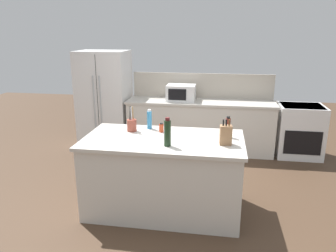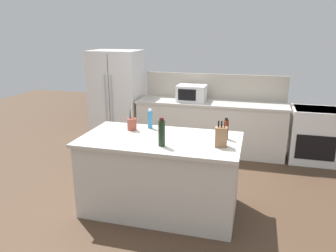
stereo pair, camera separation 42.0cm
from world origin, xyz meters
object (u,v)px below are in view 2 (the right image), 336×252
at_px(microwave, 192,93).
at_px(vinegar_bottle, 226,129).
at_px(refrigerator, 117,98).
at_px(utensil_crock, 132,124).
at_px(knife_block, 221,137).
at_px(wine_bottle, 162,133).
at_px(range_oven, 313,135).
at_px(dish_soap_bottle, 150,119).
at_px(spice_jar_paprika, 161,128).

height_order(microwave, vinegar_bottle, microwave).
distance_m(refrigerator, utensil_crock, 2.31).
height_order(knife_block, wine_bottle, wine_bottle).
relative_size(refrigerator, knife_block, 6.24).
height_order(range_oven, wine_bottle, wine_bottle).
bearing_deg(knife_block, vinegar_bottle, 78.64).
bearing_deg(range_oven, utensil_crock, -141.68).
bearing_deg(knife_block, dish_soap_bottle, 148.14).
bearing_deg(wine_bottle, knife_block, 13.33).
distance_m(range_oven, vinegar_bottle, 2.48).
relative_size(microwave, vinegar_bottle, 2.01).
distance_m(spice_jar_paprika, vinegar_bottle, 0.82).
distance_m(spice_jar_paprika, dish_soap_bottle, 0.23).
xyz_separation_m(utensil_crock, vinegar_bottle, (1.20, -0.04, 0.04)).
xyz_separation_m(range_oven, vinegar_bottle, (-1.31, -2.02, 0.59)).
height_order(microwave, knife_block, knife_block).
xyz_separation_m(microwave, wine_bottle, (0.15, -2.45, 0.01)).
relative_size(utensil_crock, spice_jar_paprika, 2.73).
distance_m(spice_jar_paprika, wine_bottle, 0.53).
relative_size(vinegar_bottle, wine_bottle, 0.79).
distance_m(utensil_crock, wine_bottle, 0.72).
relative_size(range_oven, dish_soap_bottle, 3.59).
distance_m(refrigerator, dish_soap_bottle, 2.29).
relative_size(refrigerator, utensil_crock, 5.65).
bearing_deg(spice_jar_paprika, knife_block, -23.52).
distance_m(refrigerator, microwave, 1.49).
bearing_deg(range_oven, knife_block, -120.03).
bearing_deg(microwave, utensil_crock, -101.03).
distance_m(refrigerator, vinegar_bottle, 3.09).
bearing_deg(refrigerator, vinegar_bottle, -42.13).
xyz_separation_m(range_oven, dish_soap_bottle, (-2.30, -1.83, 0.59)).
height_order(knife_block, dish_soap_bottle, knife_block).
xyz_separation_m(refrigerator, spice_jar_paprika, (1.47, -2.01, 0.09)).
relative_size(utensil_crock, wine_bottle, 0.99).
xyz_separation_m(spice_jar_paprika, wine_bottle, (0.16, -0.50, 0.10)).
xyz_separation_m(range_oven, microwave, (-2.12, 0.00, 0.61)).
relative_size(microwave, utensil_crock, 1.60).
bearing_deg(wine_bottle, vinegar_bottle, 33.24).
bearing_deg(knife_block, microwave, 102.67).
height_order(range_oven, microwave, microwave).
bearing_deg(spice_jar_paprika, refrigerator, 126.23).
bearing_deg(utensil_crock, spice_jar_paprika, 2.97).
xyz_separation_m(range_oven, wine_bottle, (-1.97, -2.45, 0.63)).
bearing_deg(refrigerator, spice_jar_paprika, -53.77).
bearing_deg(microwave, dish_soap_bottle, -95.83).
bearing_deg(microwave, range_oven, -0.00).
height_order(refrigerator, vinegar_bottle, refrigerator).
height_order(utensil_crock, dish_soap_bottle, utensil_crock).
relative_size(refrigerator, spice_jar_paprika, 15.45).
bearing_deg(dish_soap_bottle, utensil_crock, -144.28).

